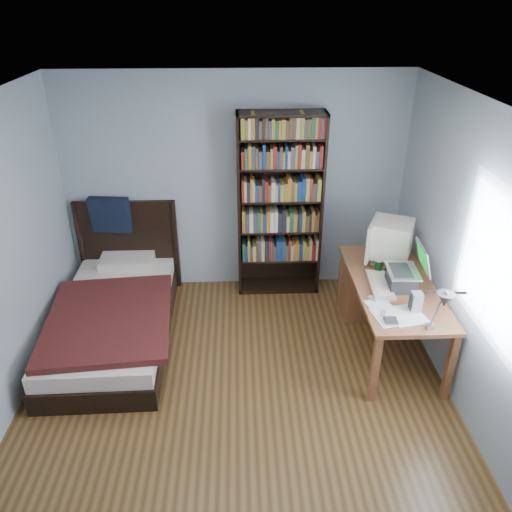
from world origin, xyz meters
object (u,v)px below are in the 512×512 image
(desk, at_px, (378,287))
(bookshelf, at_px, (280,207))
(laptop, at_px, (404,276))
(soda_can, at_px, (378,266))
(keyboard, at_px, (380,285))
(speaker, at_px, (416,302))
(bed, at_px, (116,312))
(desk_lamp, at_px, (443,302))
(crt_monitor, at_px, (389,240))

(desk, relative_size, bookshelf, 0.76)
(laptop, distance_m, bookshelf, 1.62)
(laptop, xyz_separation_m, soda_can, (-0.16, 0.29, -0.06))
(laptop, height_order, bookshelf, bookshelf)
(laptop, bearing_deg, keyboard, 176.38)
(laptop, xyz_separation_m, keyboard, (-0.21, 0.01, -0.10))
(desk, xyz_separation_m, keyboard, (-0.15, -0.50, 0.33))
(desk, bearing_deg, bookshelf, 145.11)
(speaker, distance_m, bed, 2.97)
(desk_lamp, relative_size, soda_can, 5.02)
(laptop, height_order, bed, laptop)
(keyboard, bearing_deg, laptop, 0.22)
(desk_lamp, xyz_separation_m, bed, (-2.73, 1.43, -0.99))
(crt_monitor, distance_m, keyboard, 0.55)
(keyboard, xyz_separation_m, soda_can, (0.05, 0.27, 0.05))
(speaker, relative_size, soda_can, 1.39)
(crt_monitor, xyz_separation_m, keyboard, (-0.18, -0.46, -0.25))
(desk, xyz_separation_m, bookshelf, (-1.00, 0.70, 0.64))
(bed, bearing_deg, bookshelf, 24.87)
(desk, bearing_deg, crt_monitor, -50.46)
(laptop, relative_size, speaker, 2.49)
(desk_lamp, bearing_deg, speaker, 82.78)
(bookshelf, bearing_deg, speaker, -56.38)
(bookshelf, bearing_deg, crt_monitor, -35.50)
(desk, distance_m, laptop, 0.67)
(desk, xyz_separation_m, speaker, (0.06, -0.89, 0.40))
(crt_monitor, relative_size, soda_can, 4.30)
(crt_monitor, height_order, desk_lamp, desk_lamp)
(bed, bearing_deg, laptop, -7.99)
(soda_can, bearing_deg, laptop, -61.01)
(laptop, relative_size, bed, 0.20)
(desk, bearing_deg, keyboard, -106.42)
(bookshelf, height_order, bed, bookshelf)
(desk, distance_m, crt_monitor, 0.58)
(crt_monitor, relative_size, bed, 0.25)
(keyboard, relative_size, bed, 0.23)
(desk_lamp, bearing_deg, bed, 152.41)
(desk_lamp, relative_size, speaker, 3.62)
(soda_can, relative_size, bed, 0.06)
(speaker, bearing_deg, desk, 94.23)
(keyboard, bearing_deg, bed, 175.50)
(desk, height_order, soda_can, soda_can)
(keyboard, bearing_deg, soda_can, 83.76)
(desk_lamp, bearing_deg, crt_monitor, 87.77)
(keyboard, distance_m, bookshelf, 1.50)
(bookshelf, bearing_deg, desk, -34.89)
(speaker, height_order, soda_can, speaker)
(speaker, relative_size, bookshelf, 0.08)
(crt_monitor, height_order, laptop, crt_monitor)
(desk_lamp, height_order, speaker, desk_lamp)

